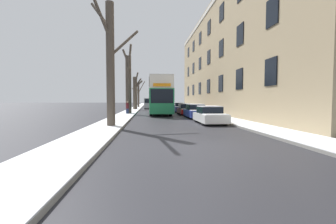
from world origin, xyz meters
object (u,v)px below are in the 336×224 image
bare_tree_left_0 (110,60)px  oncoming_van (149,103)px  bare_tree_left_2 (135,92)px  parked_car_4 (175,106)px  parked_car_1 (195,112)px  parked_car_2 (186,109)px  bare_tree_left_1 (128,82)px  pedestrian_left_sidewalk (127,107)px  double_decker_bus (159,94)px  parked_car_3 (179,108)px  parked_car_0 (210,115)px  bare_tree_left_3 (138,94)px

bare_tree_left_0 → oncoming_van: (2.59, 31.88, -3.13)m
bare_tree_left_2 → parked_car_4: (7.02, -1.31, -2.58)m
parked_car_1 → parked_car_2: 5.51m
bare_tree_left_0 → oncoming_van: bearing=85.4°
bare_tree_left_1 → pedestrian_left_sidewalk: size_ratio=4.97×
double_decker_bus → oncoming_van: size_ratio=2.10×
parked_car_3 → parked_car_0: bearing=-90.0°
double_decker_bus → parked_car_2: double_decker_bus is taller
parked_car_1 → parked_car_3: (0.00, 11.71, 0.01)m
bare_tree_left_0 → pedestrian_left_sidewalk: size_ratio=5.10×
bare_tree_left_1 → pedestrian_left_sidewalk: bare_tree_left_1 is taller
bare_tree_left_1 → oncoming_van: 18.58m
bare_tree_left_2 → double_decker_bus: bearing=-73.6°
double_decker_bus → parked_car_2: size_ratio=2.55×
bare_tree_left_0 → bare_tree_left_3: (-0.03, 40.26, -1.11)m
bare_tree_left_0 → parked_car_1: (7.07, 7.31, -3.67)m
bare_tree_left_1 → bare_tree_left_3: bearing=89.9°
parked_car_1 → parked_car_3: parked_car_3 is taller
bare_tree_left_1 → parked_car_1: bearing=-41.9°
parked_car_2 → bare_tree_left_0: bearing=-118.9°
double_decker_bus → bare_tree_left_1: bearing=-177.4°
pedestrian_left_sidewalk → parked_car_4: bearing=-112.4°
bare_tree_left_3 → parked_car_4: 16.76m
bare_tree_left_2 → parked_car_1: 20.69m
bare_tree_left_1 → parked_car_1: 10.14m
parked_car_1 → pedestrian_left_sidewalk: pedestrian_left_sidewalk is taller
parked_car_2 → parked_car_3: size_ratio=0.93×
parked_car_3 → double_decker_bus: bearing=-122.4°
parked_car_0 → parked_car_3: bearing=90.0°
parked_car_3 → parked_car_4: bearing=90.0°
pedestrian_left_sidewalk → parked_car_2: bearing=-172.1°
bare_tree_left_0 → pedestrian_left_sidewalk: bare_tree_left_0 is taller
bare_tree_left_0 → parked_car_0: (7.07, 2.06, -3.70)m
parked_car_1 → parked_car_4: parked_car_4 is taller
bare_tree_left_2 → parked_car_3: bare_tree_left_2 is taller
parked_car_0 → double_decker_bus: bearing=105.4°
bare_tree_left_3 → parked_car_4: size_ratio=1.59×
oncoming_van → pedestrian_left_sidewalk: oncoming_van is taller
parked_car_1 → pedestrian_left_sidewalk: bearing=142.8°
bare_tree_left_0 → bare_tree_left_2: size_ratio=1.28×
bare_tree_left_1 → parked_car_1: (7.13, -6.40, -3.34)m
parked_car_2 → parked_car_1: bearing=-90.0°
parked_car_2 → parked_car_4: size_ratio=1.03×
parked_car_0 → parked_car_2: 10.76m
bare_tree_left_1 → bare_tree_left_0: bearing=-89.7°
parked_car_1 → parked_car_2: parked_car_1 is taller
bare_tree_left_1 → pedestrian_left_sidewalk: 3.21m
parked_car_1 → parked_car_4: bearing=90.0°
double_decker_bus → parked_car_2: bearing=-18.0°
pedestrian_left_sidewalk → oncoming_van: bearing=-90.6°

